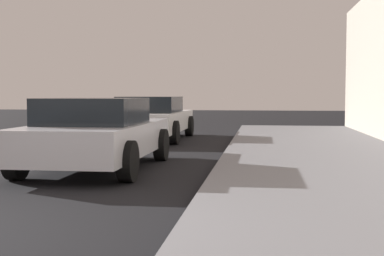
# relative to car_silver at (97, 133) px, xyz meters

# --- Properties ---
(car_silver) EXTENTS (2.01, 4.20, 1.27)m
(car_silver) POSITION_rel_car_silver_xyz_m (0.00, 0.00, 0.00)
(car_silver) COLOR #B7B7BF
(car_silver) RESTS_ON ground_plane
(car_white) EXTENTS (2.03, 4.60, 1.27)m
(car_white) POSITION_rel_car_silver_xyz_m (-0.31, 6.21, 0.00)
(car_white) COLOR white
(car_white) RESTS_ON ground_plane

